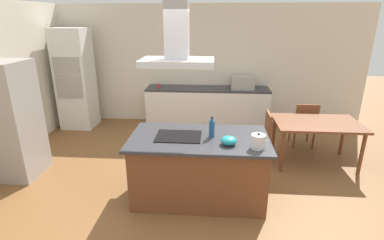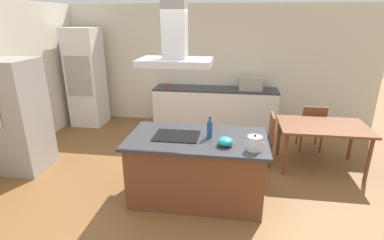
{
  "view_description": "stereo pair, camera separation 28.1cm",
  "coord_description": "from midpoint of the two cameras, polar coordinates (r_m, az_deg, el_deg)",
  "views": [
    {
      "loc": [
        0.18,
        -3.62,
        2.42
      ],
      "look_at": [
        -0.13,
        0.4,
        1.0
      ],
      "focal_mm": 27.54,
      "sensor_mm": 36.0,
      "label": 1
    },
    {
      "loc": [
        0.46,
        -3.59,
        2.42
      ],
      "look_at": [
        -0.13,
        0.4,
        1.0
      ],
      "focal_mm": 27.54,
      "sensor_mm": 36.0,
      "label": 2
    }
  ],
  "objects": [
    {
      "name": "ground",
      "position": [
        5.65,
        4.33,
        -5.99
      ],
      "size": [
        16.0,
        16.0,
        0.0
      ],
      "primitive_type": "plane",
      "color": "brown"
    },
    {
      "name": "wall_back",
      "position": [
        6.94,
        5.7,
        10.45
      ],
      "size": [
        7.2,
        0.1,
        2.7
      ],
      "primitive_type": "cube",
      "color": "beige",
      "rests_on": "ground"
    },
    {
      "name": "wall_left",
      "position": [
        6.04,
        -30.67,
        6.51
      ],
      "size": [
        0.1,
        8.8,
        2.7
      ],
      "primitive_type": "cube",
      "color": "beige",
      "rests_on": "ground"
    },
    {
      "name": "kitchen_island",
      "position": [
        4.11,
        2.93,
        -9.16
      ],
      "size": [
        1.85,
        1.03,
        0.9
      ],
      "color": "brown",
      "rests_on": "ground"
    },
    {
      "name": "cooktop",
      "position": [
        3.95,
        -0.96,
        -3.11
      ],
      "size": [
        0.6,
        0.44,
        0.01
      ],
      "primitive_type": "cube",
      "color": "black",
      "rests_on": "kitchen_island"
    },
    {
      "name": "tea_kettle",
      "position": [
        3.63,
        14.23,
        -4.41
      ],
      "size": [
        0.23,
        0.18,
        0.2
      ],
      "color": "silver",
      "rests_on": "kitchen_island"
    },
    {
      "name": "olive_oil_bottle",
      "position": [
        3.89,
        5.53,
        -1.74
      ],
      "size": [
        0.07,
        0.07,
        0.28
      ],
      "color": "navy",
      "rests_on": "kitchen_island"
    },
    {
      "name": "mixing_bowl",
      "position": [
        3.69,
        8.64,
        -4.18
      ],
      "size": [
        0.2,
        0.2,
        0.11
      ],
      "primitive_type": "ellipsoid",
      "color": "teal",
      "rests_on": "kitchen_island"
    },
    {
      "name": "back_counter",
      "position": [
        6.78,
        5.63,
        2.42
      ],
      "size": [
        2.75,
        0.62,
        0.9
      ],
      "color": "silver",
      "rests_on": "ground"
    },
    {
      "name": "countertop_microwave",
      "position": [
        6.64,
        12.5,
        6.96
      ],
      "size": [
        0.5,
        0.38,
        0.28
      ],
      "primitive_type": "cube",
      "color": "#9E9993",
      "rests_on": "back_counter"
    },
    {
      "name": "coffee_mug_red",
      "position": [
        6.73,
        -3.69,
        6.7
      ],
      "size": [
        0.08,
        0.08,
        0.09
      ],
      "primitive_type": "cylinder",
      "color": "red",
      "rests_on": "back_counter"
    },
    {
      "name": "wall_oven_stack",
      "position": [
        7.15,
        -18.77,
        7.75
      ],
      "size": [
        0.7,
        0.66,
        2.2
      ],
      "color": "silver",
      "rests_on": "ground"
    },
    {
      "name": "refrigerator",
      "position": [
        5.41,
        -29.74,
        0.57
      ],
      "size": [
        0.8,
        0.73,
        1.82
      ],
      "color": "#9E9993",
      "rests_on": "ground"
    },
    {
      "name": "dining_table",
      "position": [
        5.33,
        25.39,
        -1.75
      ],
      "size": [
        1.4,
        0.9,
        0.75
      ],
      "color": "brown",
      "rests_on": "ground"
    },
    {
      "name": "chair_at_left_end",
      "position": [
        5.18,
        15.44,
        -2.97
      ],
      "size": [
        0.42,
        0.42,
        0.89
      ],
      "color": "#333338",
      "rests_on": "ground"
    },
    {
      "name": "chair_facing_back_wall",
      "position": [
        5.98,
        23.45,
        -0.9
      ],
      "size": [
        0.42,
        0.42,
        0.89
      ],
      "color": "#333338",
      "rests_on": "ground"
    },
    {
      "name": "range_hood",
      "position": [
        3.66,
        -1.07,
        14.44
      ],
      "size": [
        0.9,
        0.55,
        0.78
      ],
      "color": "#ADADB2"
    }
  ]
}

